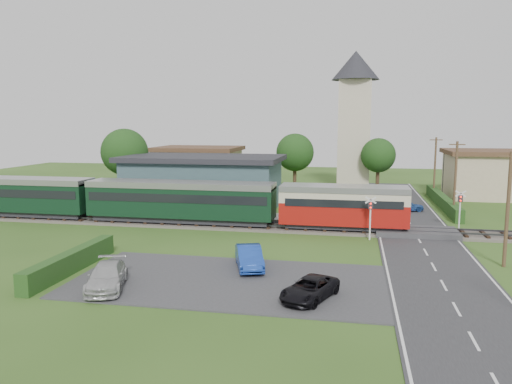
% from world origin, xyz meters
% --- Properties ---
extents(ground, '(120.00, 120.00, 0.00)m').
position_xyz_m(ground, '(0.00, 0.00, 0.00)').
color(ground, '#2D4C19').
extents(railway_track, '(76.00, 3.20, 0.49)m').
position_xyz_m(railway_track, '(0.00, 2.00, 0.11)').
color(railway_track, '#4C443D').
rests_on(railway_track, ground).
extents(road, '(6.00, 70.00, 0.05)m').
position_xyz_m(road, '(10.00, 0.00, 0.03)').
color(road, '#28282B').
rests_on(road, ground).
extents(car_park, '(17.00, 9.00, 0.08)m').
position_xyz_m(car_park, '(-1.50, -12.00, 0.04)').
color(car_park, '#333335').
rests_on(car_park, ground).
extents(crossing_deck, '(6.20, 3.40, 0.45)m').
position_xyz_m(crossing_deck, '(10.00, 2.00, 0.23)').
color(crossing_deck, '#333335').
rests_on(crossing_deck, ground).
extents(platform, '(30.00, 3.00, 0.45)m').
position_xyz_m(platform, '(-10.00, 5.20, 0.23)').
color(platform, gray).
rests_on(platform, ground).
extents(equipment_hut, '(2.30, 2.30, 2.55)m').
position_xyz_m(equipment_hut, '(-18.00, 5.20, 1.75)').
color(equipment_hut, '#C1B49A').
rests_on(equipment_hut, platform).
extents(station_building, '(16.00, 9.00, 5.30)m').
position_xyz_m(station_building, '(-10.00, 10.99, 2.69)').
color(station_building, '#364D54').
rests_on(station_building, ground).
extents(train, '(43.20, 2.90, 3.40)m').
position_xyz_m(train, '(-12.40, 2.00, 2.18)').
color(train, '#232328').
rests_on(train, ground).
extents(church_tower, '(6.00, 6.00, 17.60)m').
position_xyz_m(church_tower, '(5.00, 28.00, 10.23)').
color(church_tower, '#C1B49A').
rests_on(church_tower, ground).
extents(house_west, '(10.80, 8.80, 5.50)m').
position_xyz_m(house_west, '(-15.00, 25.00, 2.79)').
color(house_west, tan).
rests_on(house_west, ground).
extents(house_east, '(8.80, 8.80, 5.50)m').
position_xyz_m(house_east, '(20.00, 24.00, 2.80)').
color(house_east, tan).
rests_on(house_east, ground).
extents(hedge_carpark, '(0.80, 9.00, 1.20)m').
position_xyz_m(hedge_carpark, '(-11.00, -12.00, 0.60)').
color(hedge_carpark, '#193814').
rests_on(hedge_carpark, ground).
extents(hedge_roadside, '(0.80, 18.00, 1.20)m').
position_xyz_m(hedge_roadside, '(14.20, 16.00, 0.60)').
color(hedge_roadside, '#193814').
rests_on(hedge_roadside, ground).
extents(hedge_station, '(22.00, 0.80, 1.30)m').
position_xyz_m(hedge_station, '(-10.00, 15.50, 0.65)').
color(hedge_station, '#193814').
rests_on(hedge_station, ground).
extents(tree_a, '(5.20, 5.20, 8.00)m').
position_xyz_m(tree_a, '(-20.00, 14.00, 5.38)').
color(tree_a, '#332316').
rests_on(tree_a, ground).
extents(tree_b, '(4.60, 4.60, 7.34)m').
position_xyz_m(tree_b, '(-2.00, 23.00, 5.02)').
color(tree_b, '#332316').
rests_on(tree_b, ground).
extents(tree_c, '(4.20, 4.20, 6.78)m').
position_xyz_m(tree_c, '(8.00, 25.00, 4.65)').
color(tree_c, '#332316').
rests_on(tree_c, ground).
extents(utility_pole_b, '(1.40, 0.22, 7.00)m').
position_xyz_m(utility_pole_b, '(14.20, -6.00, 3.63)').
color(utility_pole_b, '#473321').
rests_on(utility_pole_b, ground).
extents(utility_pole_c, '(1.40, 0.22, 7.00)m').
position_xyz_m(utility_pole_c, '(14.20, 10.00, 3.63)').
color(utility_pole_c, '#473321').
rests_on(utility_pole_c, ground).
extents(utility_pole_d, '(1.40, 0.22, 7.00)m').
position_xyz_m(utility_pole_d, '(14.20, 22.00, 3.63)').
color(utility_pole_d, '#473321').
rests_on(utility_pole_d, ground).
extents(crossing_signal_near, '(0.84, 0.28, 3.28)m').
position_xyz_m(crossing_signal_near, '(6.40, -0.41, 2.14)').
color(crossing_signal_near, silver).
rests_on(crossing_signal_near, ground).
extents(crossing_signal_far, '(0.84, 0.28, 3.28)m').
position_xyz_m(crossing_signal_far, '(13.60, 4.39, 2.14)').
color(crossing_signal_far, silver).
rests_on(crossing_signal_far, ground).
extents(streetlamp_west, '(0.30, 0.30, 5.15)m').
position_xyz_m(streetlamp_west, '(-22.00, 20.00, 3.04)').
color(streetlamp_west, '#3F3F47').
rests_on(streetlamp_west, ground).
extents(streetlamp_east, '(0.30, 0.30, 5.15)m').
position_xyz_m(streetlamp_east, '(16.00, 27.00, 3.04)').
color(streetlamp_east, '#3F3F47').
rests_on(streetlamp_east, ground).
extents(car_on_road, '(3.63, 2.40, 1.15)m').
position_xyz_m(car_on_road, '(10.21, 12.26, 0.63)').
color(car_on_road, '#295096').
rests_on(car_on_road, road).
extents(car_park_blue, '(2.58, 4.28, 1.33)m').
position_xyz_m(car_park_blue, '(-0.85, -9.50, 0.75)').
color(car_park_blue, '#193EA0').
rests_on(car_park_blue, car_park).
extents(car_park_silver, '(3.08, 4.72, 1.27)m').
position_xyz_m(car_park_silver, '(-7.42, -14.50, 0.72)').
color(car_park_silver, '#B5B5B5').
rests_on(car_park_silver, car_park).
extents(car_park_dark, '(3.06, 4.20, 1.06)m').
position_xyz_m(car_park_dark, '(3.14, -14.07, 0.61)').
color(car_park_dark, black).
rests_on(car_park_dark, car_park).
extents(pedestrian_near, '(0.81, 0.68, 1.89)m').
position_xyz_m(pedestrian_near, '(-3.74, 5.34, 1.40)').
color(pedestrian_near, gray).
rests_on(pedestrian_near, platform).
extents(pedestrian_far, '(1.03, 1.15, 1.94)m').
position_xyz_m(pedestrian_far, '(-14.72, 4.88, 1.42)').
color(pedestrian_far, gray).
rests_on(pedestrian_far, platform).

